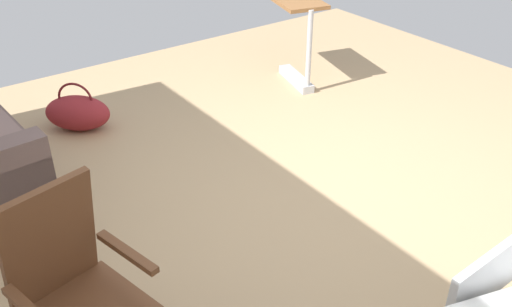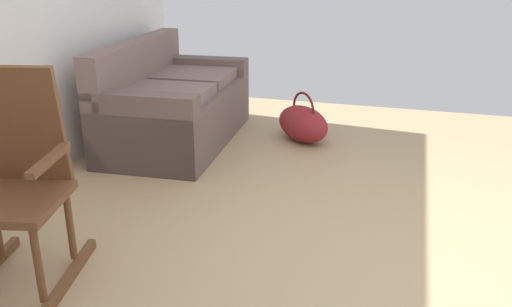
# 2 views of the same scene
# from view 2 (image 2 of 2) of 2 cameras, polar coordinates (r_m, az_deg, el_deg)

# --- Properties ---
(ground_plane) EXTENTS (6.61, 6.61, 0.00)m
(ground_plane) POSITION_cam_2_polar(r_m,az_deg,el_deg) (2.80, 15.79, -13.49)
(ground_plane) COLOR tan
(couch) EXTENTS (1.65, 0.94, 0.85)m
(couch) POSITION_cam_2_polar(r_m,az_deg,el_deg) (4.62, -8.68, 4.89)
(couch) COLOR #68534F
(couch) RESTS_ON ground
(rocking_chair) EXTENTS (0.85, 0.63, 1.05)m
(rocking_chair) POSITION_cam_2_polar(r_m,az_deg,el_deg) (2.78, -24.12, -2.99)
(rocking_chair) COLOR brown
(rocking_chair) RESTS_ON ground
(duffel_bag) EXTENTS (0.62, 0.63, 0.43)m
(duffel_bag) POSITION_cam_2_polar(r_m,az_deg,el_deg) (4.65, 4.97, 3.18)
(duffel_bag) COLOR maroon
(duffel_bag) RESTS_ON ground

